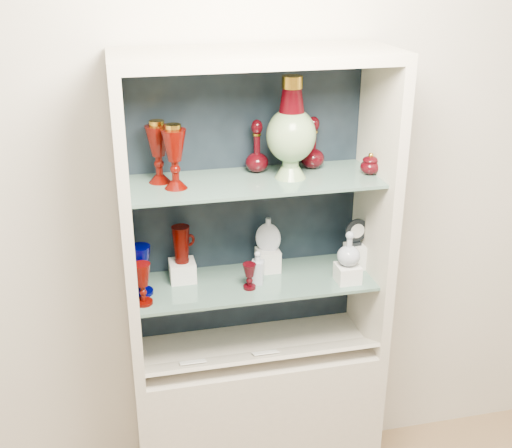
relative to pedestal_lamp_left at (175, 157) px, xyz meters
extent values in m
cube|color=beige|center=(0.29, 0.23, -0.19)|extent=(3.50, 0.02, 2.80)
cube|color=beige|center=(0.29, 0.01, -1.21)|extent=(1.00, 0.40, 0.75)
cube|color=black|center=(0.29, 0.20, -0.26)|extent=(0.98, 0.02, 1.15)
cube|color=beige|center=(-0.19, 0.01, -0.26)|extent=(0.04, 0.40, 1.15)
cube|color=beige|center=(0.77, 0.01, -0.26)|extent=(0.04, 0.40, 1.15)
cube|color=beige|center=(0.29, 0.01, 0.33)|extent=(1.00, 0.40, 0.04)
cube|color=slate|center=(0.29, 0.03, -0.54)|extent=(0.92, 0.34, 0.01)
cube|color=slate|center=(0.29, 0.03, -0.12)|extent=(0.92, 0.34, 0.01)
cube|color=beige|center=(0.29, -0.10, -0.81)|extent=(0.92, 0.17, 0.09)
cube|color=white|center=(0.02, -0.10, -0.79)|extent=(0.10, 0.06, 0.03)
cube|color=white|center=(0.31, -0.10, -0.79)|extent=(0.10, 0.06, 0.03)
cube|color=silver|center=(0.02, 0.09, -0.50)|extent=(0.10, 0.10, 0.08)
cube|color=silver|center=(0.37, 0.11, -0.49)|extent=(0.09, 0.09, 0.09)
cube|color=silver|center=(0.65, -0.06, -0.50)|extent=(0.09, 0.09, 0.07)
cube|color=silver|center=(0.72, 0.05, -0.49)|extent=(0.08, 0.08, 0.10)
camera|label=1|loc=(-0.20, -2.17, 0.65)|focal=45.00mm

